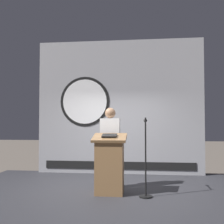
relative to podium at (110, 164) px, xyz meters
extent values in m
plane|color=#6B6056|center=(-0.01, 0.28, -0.85)|extent=(40.00, 40.00, 0.00)
cube|color=#333338|center=(-0.01, 0.28, -0.70)|extent=(6.40, 4.00, 0.30)
cube|color=#9E9EA3|center=(-0.01, 2.13, 1.22)|extent=(4.40, 0.10, 3.55)
cylinder|color=black|center=(-0.93, 2.07, 1.36)|extent=(1.34, 0.02, 1.34)
cylinder|color=white|center=(-0.93, 2.07, 1.36)|extent=(1.20, 0.02, 1.20)
cube|color=black|center=(-0.01, 2.07, -0.33)|extent=(3.96, 0.02, 0.20)
cube|color=olive|center=(0.00, 0.00, -0.04)|extent=(0.52, 0.40, 1.03)
cube|color=olive|center=(0.00, 0.00, 0.50)|extent=(0.64, 0.50, 0.16)
cube|color=black|center=(0.00, -0.02, 0.55)|extent=(0.28, 0.20, 0.07)
cylinder|color=black|center=(-0.05, 0.48, -0.16)|extent=(0.26, 0.26, 0.79)
cube|color=white|center=(-0.05, 0.48, 0.56)|extent=(0.40, 0.24, 0.64)
sphere|color=#997051|center=(-0.05, 0.48, 0.99)|extent=(0.22, 0.22, 0.22)
cylinder|color=black|center=(0.68, -0.15, -0.54)|extent=(0.24, 0.24, 0.02)
cylinder|color=black|center=(0.68, -0.15, 0.16)|extent=(0.03, 0.03, 1.44)
cylinder|color=black|center=(0.68, 0.04, 0.83)|extent=(0.02, 0.38, 0.02)
sphere|color=#262626|center=(0.68, 0.23, 0.83)|extent=(0.07, 0.07, 0.07)
camera|label=1|loc=(0.66, -5.24, 0.79)|focal=44.51mm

